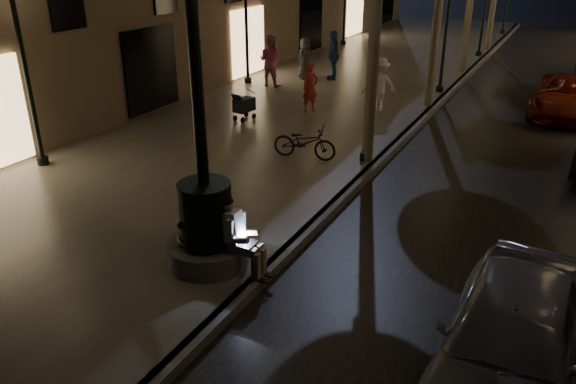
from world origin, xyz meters
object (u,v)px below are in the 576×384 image
Objects in this scene: lamp_left_b at (246,2)px; pedestrian_pink at (270,61)px; car_third at (567,96)px; pedestrian_blue at (333,55)px; stroller at (244,105)px; pedestrian_dark at (305,58)px; bicycle at (304,142)px; car_front at (511,338)px; pedestrian_white at (379,85)px; lamp_left_a at (20,41)px; pedestrian_red at (310,88)px; lamp_curb_a at (372,39)px; seated_man_laptop at (237,234)px; fountain_lamppost at (205,210)px; lamp_curb_b at (449,6)px.

pedestrian_pink is at bearing -4.91° from lamp_left_b.
pedestrian_blue is (-8.65, 0.49, 0.53)m from car_third.
stroller is 6.11m from pedestrian_dark.
car_third is 9.99m from bicycle.
car_front is at bearing -88.81° from car_third.
pedestrian_white is 1.05× the size of bicycle.
lamp_left_a reaches higher than pedestrian_red.
lamp_curb_a is at bearing -74.67° from bicycle.
seated_man_laptop is at bearing -128.78° from pedestrian_red.
lamp_left_b is 2.93× the size of pedestrian_dark.
seated_man_laptop is 0.28× the size of lamp_left_a.
lamp_left_a is 7.09m from bicycle.
seated_man_laptop is at bearing 64.23° from pedestrian_white.
car_third is 2.34× the size of pedestrian_blue.
pedestrian_dark reaches higher than seated_man_laptop.
fountain_lamppost reaches higher than car_third.
seated_man_laptop is at bearing -90.36° from lamp_curb_b.
fountain_lamppost is 1.08× the size of lamp_left_a.
lamp_curb_a reaches higher than pedestrian_dark.
pedestrian_red is at bearing -2.59° from pedestrian_white.
car_front is at bearing -56.31° from lamp_curb_a.
lamp_curb_b is 1.07× the size of car_third.
pedestrian_dark is at bearing -108.33° from pedestrian_pink.
seated_man_laptop is at bearing -49.89° from stroller.
lamp_left_a is 2.50× the size of pedestrian_pink.
car_third is 10.47m from pedestrian_pink.
lamp_curb_a is 3.03m from bicycle.
car_front is 12.36m from pedestrian_red.
lamp_curb_b is at bearing 90.00° from lamp_curb_a.
lamp_curb_b is at bearing -74.08° from pedestrian_dark.
pedestrian_red is 2.24m from pedestrian_white.
lamp_left_a is 8.67m from pedestrian_red.
pedestrian_white reaches higher than bicycle.
pedestrian_white reaches higher than stroller.
pedestrian_blue is (-4.26, 14.06, 0.24)m from seated_man_laptop.
pedestrian_pink is (-10.32, -1.66, 0.54)m from car_third.
stroller is 0.21× the size of car_third.
pedestrian_white is 4.75m from pedestrian_blue.
pedestrian_blue is at bearing 36.81° from lamp_left_b.
pedestrian_pink is at bearing -48.33° from pedestrian_white.
fountain_lamppost reaches higher than pedestrian_pink.
lamp_curb_a is at bearing -132.92° from pedestrian_dark.
seated_man_laptop is 10.55m from pedestrian_white.
fountain_lamppost reaches higher than lamp_left_a.
pedestrian_red is at bearing 61.97° from lamp_left_a.
fountain_lamppost is 3.14× the size of bicycle.
pedestrian_red is at bearing 61.65° from stroller.
lamp_left_b is at bearing -46.29° from pedestrian_white.
lamp_curb_b is at bearing -158.62° from pedestrian_pink.
seated_man_laptop is 14.26m from car_third.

